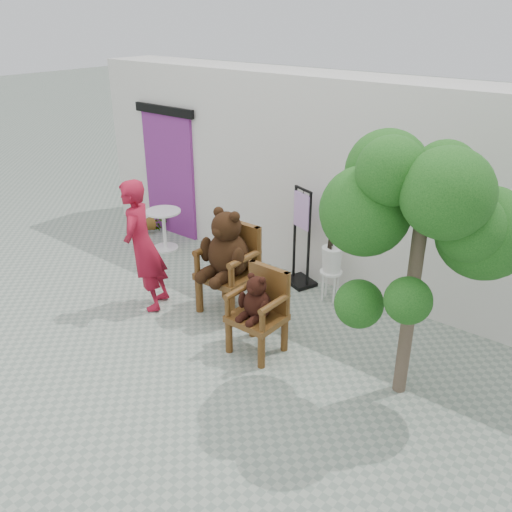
{
  "coord_description": "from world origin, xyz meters",
  "views": [
    {
      "loc": [
        4.15,
        -3.79,
        3.85
      ],
      "look_at": [
        0.19,
        1.1,
        0.95
      ],
      "focal_mm": 38.0,
      "sensor_mm": 36.0,
      "label": 1
    }
  ],
  "objects_px": {
    "cafe_table": "(164,225)",
    "display_stand": "(301,248)",
    "tree": "(420,208)",
    "stool_bucket": "(332,259)",
    "chair_small": "(259,305)",
    "person": "(143,246)",
    "chair_big": "(228,255)"
  },
  "relations": [
    {
      "from": "chair_big",
      "to": "chair_small",
      "type": "relative_size",
      "value": 1.41
    },
    {
      "from": "person",
      "to": "stool_bucket",
      "type": "distance_m",
      "value": 2.61
    },
    {
      "from": "cafe_table",
      "to": "tree",
      "type": "bearing_deg",
      "value": -12.43
    },
    {
      "from": "person",
      "to": "stool_bucket",
      "type": "bearing_deg",
      "value": 103.0
    },
    {
      "from": "chair_big",
      "to": "tree",
      "type": "bearing_deg",
      "value": -4.28
    },
    {
      "from": "cafe_table",
      "to": "tree",
      "type": "relative_size",
      "value": 0.25
    },
    {
      "from": "stool_bucket",
      "to": "tree",
      "type": "relative_size",
      "value": 0.51
    },
    {
      "from": "chair_small",
      "to": "stool_bucket",
      "type": "bearing_deg",
      "value": 89.74
    },
    {
      "from": "person",
      "to": "tree",
      "type": "bearing_deg",
      "value": 67.16
    },
    {
      "from": "display_stand",
      "to": "tree",
      "type": "height_order",
      "value": "tree"
    },
    {
      "from": "person",
      "to": "cafe_table",
      "type": "distance_m",
      "value": 2.03
    },
    {
      "from": "display_stand",
      "to": "stool_bucket",
      "type": "xyz_separation_m",
      "value": [
        0.61,
        -0.14,
        0.06
      ]
    },
    {
      "from": "chair_big",
      "to": "cafe_table",
      "type": "relative_size",
      "value": 2.12
    },
    {
      "from": "chair_small",
      "to": "display_stand",
      "type": "relative_size",
      "value": 0.7
    },
    {
      "from": "person",
      "to": "cafe_table",
      "type": "xyz_separation_m",
      "value": [
        -1.28,
        1.5,
        -0.47
      ]
    },
    {
      "from": "chair_small",
      "to": "display_stand",
      "type": "xyz_separation_m",
      "value": [
        -0.61,
        1.76,
        -0.05
      ]
    },
    {
      "from": "person",
      "to": "cafe_table",
      "type": "relative_size",
      "value": 2.59
    },
    {
      "from": "cafe_table",
      "to": "chair_big",
      "type": "bearing_deg",
      "value": -21.21
    },
    {
      "from": "display_stand",
      "to": "stool_bucket",
      "type": "distance_m",
      "value": 0.63
    },
    {
      "from": "cafe_table",
      "to": "chair_small",
      "type": "bearing_deg",
      "value": -23.21
    },
    {
      "from": "cafe_table",
      "to": "tree",
      "type": "distance_m",
      "value": 5.27
    },
    {
      "from": "chair_small",
      "to": "tree",
      "type": "distance_m",
      "value": 2.28
    },
    {
      "from": "display_stand",
      "to": "stool_bucket",
      "type": "height_order",
      "value": "display_stand"
    },
    {
      "from": "display_stand",
      "to": "chair_big",
      "type": "bearing_deg",
      "value": -83.7
    },
    {
      "from": "chair_big",
      "to": "person",
      "type": "relative_size",
      "value": 0.82
    },
    {
      "from": "chair_small",
      "to": "tree",
      "type": "relative_size",
      "value": 0.37
    },
    {
      "from": "display_stand",
      "to": "tree",
      "type": "relative_size",
      "value": 0.53
    },
    {
      "from": "person",
      "to": "stool_bucket",
      "type": "xyz_separation_m",
      "value": [
        1.91,
        1.76,
        -0.27
      ]
    },
    {
      "from": "cafe_table",
      "to": "display_stand",
      "type": "bearing_deg",
      "value": 8.72
    },
    {
      "from": "chair_big",
      "to": "stool_bucket",
      "type": "bearing_deg",
      "value": 50.69
    },
    {
      "from": "display_stand",
      "to": "stool_bucket",
      "type": "bearing_deg",
      "value": 7.6
    },
    {
      "from": "stool_bucket",
      "to": "display_stand",
      "type": "bearing_deg",
      "value": 167.38
    }
  ]
}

